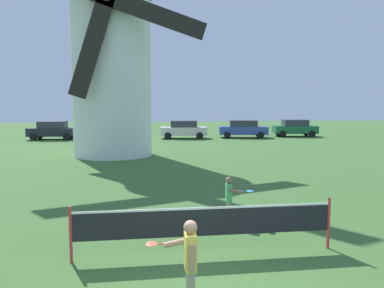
{
  "coord_description": "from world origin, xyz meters",
  "views": [
    {
      "loc": [
        -1.03,
        -5.21,
        3.06
      ],
      "look_at": [
        0.27,
        4.24,
        2.06
      ],
      "focal_mm": 36.18,
      "sensor_mm": 36.0,
      "label": 1
    }
  ],
  "objects_px": {
    "tennis_net": "(206,222)",
    "player_far": "(230,196)",
    "parked_car_cream": "(184,129)",
    "parked_car_blue": "(243,129)",
    "player_near": "(189,259)",
    "parked_car_silver": "(113,129)",
    "parked_car_green": "(295,128)",
    "windmill": "(111,52)",
    "parked_car_black": "(53,130)"
  },
  "relations": [
    {
      "from": "tennis_net",
      "to": "player_far",
      "type": "bearing_deg",
      "value": 64.48
    },
    {
      "from": "parked_car_cream",
      "to": "parked_car_blue",
      "type": "relative_size",
      "value": 0.92
    },
    {
      "from": "tennis_net",
      "to": "parked_car_cream",
      "type": "xyz_separation_m",
      "value": [
        2.59,
        26.24,
        0.12
      ]
    },
    {
      "from": "player_near",
      "to": "parked_car_silver",
      "type": "height_order",
      "value": "parked_car_silver"
    },
    {
      "from": "player_far",
      "to": "parked_car_green",
      "type": "bearing_deg",
      "value": 63.95
    },
    {
      "from": "parked_car_silver",
      "to": "parked_car_green",
      "type": "distance_m",
      "value": 16.65
    },
    {
      "from": "tennis_net",
      "to": "parked_car_blue",
      "type": "relative_size",
      "value": 1.18
    },
    {
      "from": "tennis_net",
      "to": "player_near",
      "type": "distance_m",
      "value": 2.09
    },
    {
      "from": "windmill",
      "to": "tennis_net",
      "type": "xyz_separation_m",
      "value": [
        2.82,
        -15.63,
        -5.3
      ]
    },
    {
      "from": "tennis_net",
      "to": "player_far",
      "type": "height_order",
      "value": "player_far"
    },
    {
      "from": "parked_car_cream",
      "to": "parked_car_blue",
      "type": "distance_m",
      "value": 5.4
    },
    {
      "from": "parked_car_black",
      "to": "parked_car_blue",
      "type": "distance_m",
      "value": 16.59
    },
    {
      "from": "player_near",
      "to": "player_far",
      "type": "bearing_deg",
      "value": 68.73
    },
    {
      "from": "parked_car_green",
      "to": "player_near",
      "type": "bearing_deg",
      "value": -115.4
    },
    {
      "from": "tennis_net",
      "to": "parked_car_silver",
      "type": "xyz_separation_m",
      "value": [
        -3.57,
        26.85,
        0.12
      ]
    },
    {
      "from": "tennis_net",
      "to": "player_near",
      "type": "xyz_separation_m",
      "value": [
        -0.6,
        -2.0,
        0.08
      ]
    },
    {
      "from": "player_near",
      "to": "player_far",
      "type": "height_order",
      "value": "player_near"
    },
    {
      "from": "player_far",
      "to": "parked_car_silver",
      "type": "distance_m",
      "value": 25.19
    },
    {
      "from": "windmill",
      "to": "parked_car_blue",
      "type": "distance_m",
      "value": 16.01
    },
    {
      "from": "parked_car_silver",
      "to": "parked_car_blue",
      "type": "bearing_deg",
      "value": -2.96
    },
    {
      "from": "parked_car_silver",
      "to": "parked_car_blue",
      "type": "distance_m",
      "value": 11.57
    },
    {
      "from": "tennis_net",
      "to": "parked_car_silver",
      "type": "relative_size",
      "value": 1.17
    },
    {
      "from": "parked_car_black",
      "to": "parked_car_blue",
      "type": "height_order",
      "value": "same"
    },
    {
      "from": "windmill",
      "to": "player_near",
      "type": "xyz_separation_m",
      "value": [
        2.22,
        -17.64,
        -5.22
      ]
    },
    {
      "from": "parked_car_silver",
      "to": "player_far",
      "type": "bearing_deg",
      "value": -79.57
    },
    {
      "from": "parked_car_cream",
      "to": "parked_car_silver",
      "type": "bearing_deg",
      "value": 174.33
    },
    {
      "from": "tennis_net",
      "to": "parked_car_blue",
      "type": "height_order",
      "value": "parked_car_blue"
    },
    {
      "from": "parked_car_blue",
      "to": "windmill",
      "type": "bearing_deg",
      "value": -135.49
    },
    {
      "from": "parked_car_black",
      "to": "windmill",
      "type": "bearing_deg",
      "value": -62.48
    },
    {
      "from": "tennis_net",
      "to": "player_far",
      "type": "relative_size",
      "value": 4.5
    },
    {
      "from": "windmill",
      "to": "parked_car_cream",
      "type": "bearing_deg",
      "value": 63.0
    },
    {
      "from": "player_near",
      "to": "parked_car_silver",
      "type": "distance_m",
      "value": 29.01
    },
    {
      "from": "player_near",
      "to": "parked_car_green",
      "type": "relative_size",
      "value": 0.33
    },
    {
      "from": "player_near",
      "to": "parked_car_green",
      "type": "distance_m",
      "value": 31.91
    },
    {
      "from": "windmill",
      "to": "parked_car_green",
      "type": "distance_m",
      "value": 20.12
    },
    {
      "from": "parked_car_blue",
      "to": "player_far",
      "type": "bearing_deg",
      "value": -106.14
    },
    {
      "from": "parked_car_cream",
      "to": "player_near",
      "type": "bearing_deg",
      "value": -96.43
    },
    {
      "from": "parked_car_silver",
      "to": "parked_car_cream",
      "type": "distance_m",
      "value": 6.18
    },
    {
      "from": "parked_car_black",
      "to": "parked_car_silver",
      "type": "distance_m",
      "value": 5.03
    },
    {
      "from": "player_near",
      "to": "parked_car_black",
      "type": "bearing_deg",
      "value": 105.56
    },
    {
      "from": "player_near",
      "to": "parked_car_black",
      "type": "relative_size",
      "value": 0.33
    },
    {
      "from": "tennis_net",
      "to": "player_near",
      "type": "relative_size",
      "value": 3.92
    },
    {
      "from": "tennis_net",
      "to": "parked_car_green",
      "type": "relative_size",
      "value": 1.3
    },
    {
      "from": "player_near",
      "to": "windmill",
      "type": "bearing_deg",
      "value": 97.18
    },
    {
      "from": "tennis_net",
      "to": "parked_car_green",
      "type": "xyz_separation_m",
      "value": [
        13.09,
        26.82,
        0.12
      ]
    },
    {
      "from": "parked_car_black",
      "to": "parked_car_blue",
      "type": "xyz_separation_m",
      "value": [
        16.58,
        -0.46,
        0.0
      ]
    },
    {
      "from": "tennis_net",
      "to": "parked_car_black",
      "type": "bearing_deg",
      "value": 107.83
    },
    {
      "from": "parked_car_silver",
      "to": "parked_car_blue",
      "type": "relative_size",
      "value": 1.0
    },
    {
      "from": "parked_car_blue",
      "to": "parked_car_cream",
      "type": "bearing_deg",
      "value": -179.86
    },
    {
      "from": "parked_car_black",
      "to": "parked_car_cream",
      "type": "height_order",
      "value": "same"
    }
  ]
}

